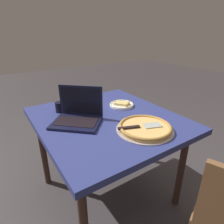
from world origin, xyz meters
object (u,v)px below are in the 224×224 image
at_px(dining_table, 107,126).
at_px(drink_cup, 60,107).
at_px(pizza_tray, 145,128).
at_px(table_knife, 78,104).
at_px(pizza_plate, 122,104).
at_px(laptop, 78,115).

distance_m(dining_table, drink_cup, 0.42).
height_order(pizza_tray, drink_cup, drink_cup).
xyz_separation_m(dining_table, drink_cup, (0.26, -0.30, 0.12)).
bearing_deg(table_knife, pizza_plate, 140.79).
height_order(dining_table, pizza_plate, pizza_plate).
distance_m(pizza_plate, table_knife, 0.39).
height_order(pizza_plate, table_knife, pizza_plate).
relative_size(table_knife, drink_cup, 2.79).
bearing_deg(pizza_tray, laptop, -49.07).
bearing_deg(laptop, pizza_plate, -170.78).
relative_size(pizza_plate, drink_cup, 2.54).
distance_m(pizza_tray, drink_cup, 0.71).
bearing_deg(pizza_tray, table_knife, -75.74).
bearing_deg(laptop, table_knife, -113.97).
bearing_deg(pizza_plate, drink_cup, -19.33).
relative_size(pizza_plate, table_knife, 0.91).
xyz_separation_m(dining_table, pizza_tray, (-0.10, 0.31, 0.10)).
distance_m(dining_table, pizza_tray, 0.34).
distance_m(laptop, pizza_plate, 0.45).
bearing_deg(table_knife, laptop, 66.03).
xyz_separation_m(pizza_tray, drink_cup, (0.37, -0.61, 0.02)).
height_order(dining_table, laptop, laptop).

